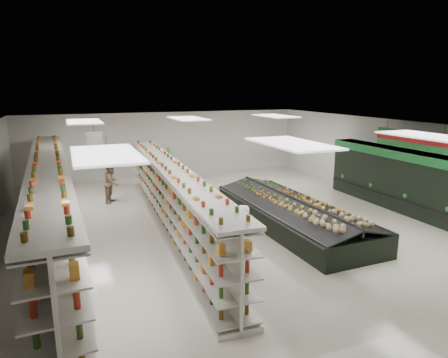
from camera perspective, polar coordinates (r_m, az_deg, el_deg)
name	(u,v)px	position (r m, az deg, el deg)	size (l,w,h in m)	color
floor	(225,223)	(13.28, 0.15, -6.33)	(16.00, 16.00, 0.00)	beige
ceiling	(225,126)	(12.59, 0.16, 7.56)	(14.00, 16.00, 0.02)	white
wall_back	(166,144)	(20.37, -8.27, 4.94)	(14.00, 0.02, 3.20)	silver
wall_front	(437,290)	(6.53, 28.13, -13.84)	(14.00, 0.02, 3.20)	silver
wall_right	(394,162)	(16.70, 23.07, 2.31)	(0.02, 16.00, 3.20)	silver
produce_wall_case	(415,180)	(15.42, 25.58, -0.10)	(0.93, 8.00, 2.20)	black
aisle_sign_near	(107,158)	(9.81, -16.35, 2.87)	(0.52, 0.06, 0.75)	white
aisle_sign_far	(94,139)	(13.76, -18.01, 5.51)	(0.52, 0.06, 0.75)	white
hortifruti_banner	(413,140)	(14.99, 25.35, 5.07)	(0.12, 3.20, 0.95)	#1C692D
gondola_left	(52,206)	(12.45, -23.41, -3.56)	(1.45, 13.50, 2.33)	silver
gondola_center	(172,201)	(12.49, -7.48, -3.18)	(1.39, 11.81, 2.04)	silver
produce_island	(291,213)	(13.06, 9.58, -4.75)	(2.56, 6.69, 0.99)	black
soda_endcap	(157,170)	(17.94, -9.62, 1.21)	(1.52, 1.29, 1.64)	#A71317
shopper_main	(241,240)	(9.58, 2.43, -8.64)	(0.62, 0.41, 1.71)	silver
shopper_background	(112,183)	(16.09, -15.74, -0.49)	(0.76, 0.47, 1.56)	#9A7D5F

